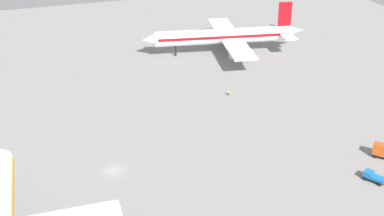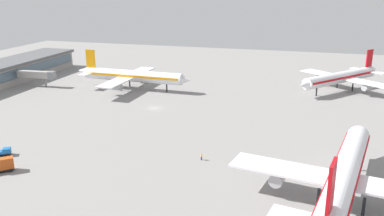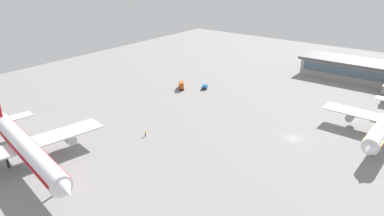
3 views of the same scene
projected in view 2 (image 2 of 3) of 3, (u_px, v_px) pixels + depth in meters
ground at (154, 108)px, 146.20m from camera, size 288.00×288.00×0.00m
terminal_building at (2, 73)px, 181.93m from camera, size 88.12×18.03×8.76m
airplane_at_gate at (131, 76)px, 170.72m from camera, size 40.82×50.96×15.51m
airplane_taxiing at (345, 175)px, 81.45m from camera, size 55.94×45.37×17.10m
airplane_distant at (342, 77)px, 168.93m from camera, size 41.60×35.87×15.11m
pushback_tractor at (3, 152)px, 105.83m from camera, size 3.84×4.76×1.90m
catering_truck at (2, 165)px, 96.48m from camera, size 5.15×5.44×3.30m
ground_crew_worker at (201, 157)px, 103.23m from camera, size 0.55×0.49×1.67m
jet_bridge at (37, 75)px, 175.33m from camera, size 3.99×16.83×6.74m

